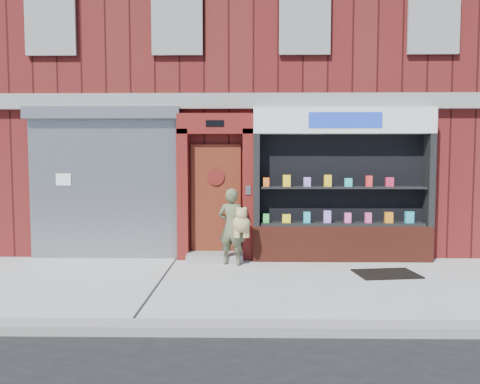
{
  "coord_description": "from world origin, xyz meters",
  "views": [
    {
      "loc": [
        -0.11,
        -7.4,
        2.01
      ],
      "look_at": [
        -0.25,
        1.0,
        1.41
      ],
      "focal_mm": 35.0,
      "sensor_mm": 36.0,
      "label": 1
    }
  ],
  "objects": [
    {
      "name": "woman",
      "position": [
        -0.38,
        1.34,
        0.75
      ],
      "size": [
        0.66,
        0.55,
        1.46
      ],
      "color": "#545B3B",
      "rests_on": "ground"
    },
    {
      "name": "doormat",
      "position": [
        2.31,
        0.65,
        0.01
      ],
      "size": [
        1.13,
        0.86,
        0.03
      ],
      "primitive_type": "cube",
      "rotation": [
        0.0,
        0.0,
        0.13
      ],
      "color": "black",
      "rests_on": "ground"
    },
    {
      "name": "curb",
      "position": [
        0.0,
        -2.15,
        0.06
      ],
      "size": [
        60.0,
        0.3,
        0.12
      ],
      "primitive_type": "cube",
      "color": "gray",
      "rests_on": "ground"
    },
    {
      "name": "shutter_bay",
      "position": [
        -3.0,
        1.93,
        1.72
      ],
      "size": [
        3.1,
        0.3,
        3.04
      ],
      "color": "gray",
      "rests_on": "ground"
    },
    {
      "name": "pharmacy_bay",
      "position": [
        1.75,
        1.81,
        1.37
      ],
      "size": [
        3.5,
        0.41,
        3.0
      ],
      "color": "#5D2116",
      "rests_on": "ground"
    },
    {
      "name": "building",
      "position": [
        -0.0,
        5.99,
        4.0
      ],
      "size": [
        12.0,
        8.16,
        8.0
      ],
      "color": "#541413",
      "rests_on": "ground"
    },
    {
      "name": "red_door_bay",
      "position": [
        -0.75,
        1.86,
        1.46
      ],
      "size": [
        1.52,
        0.58,
        2.9
      ],
      "color": "#611310",
      "rests_on": "ground"
    },
    {
      "name": "ground",
      "position": [
        0.0,
        0.0,
        0.0
      ],
      "size": [
        80.0,
        80.0,
        0.0
      ],
      "primitive_type": "plane",
      "color": "#9E9E99",
      "rests_on": "ground"
    }
  ]
}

